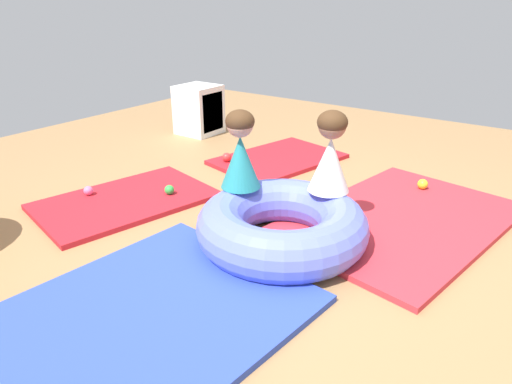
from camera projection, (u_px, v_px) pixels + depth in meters
name	position (u px, v px, depth m)	size (l,w,h in m)	color
ground_plane	(284.00, 244.00, 3.01)	(8.00, 8.00, 0.00)	#9E7549
gym_mat_center_rear	(278.00, 159.00, 4.53)	(1.21, 0.81, 0.04)	red
gym_mat_far_right	(126.00, 201.00, 3.61)	(1.31, 0.84, 0.04)	red
gym_mat_front	(145.00, 317.00, 2.30)	(1.54, 1.28, 0.04)	#2D47B7
gym_mat_near_right	(401.00, 220.00, 3.30)	(1.79, 1.19, 0.04)	red
inflatable_cushion	(281.00, 225.00, 2.93)	(1.10, 1.10, 0.31)	#6070E5
child_in_white	(330.00, 153.00, 2.96)	(0.38, 0.38, 0.54)	white
child_in_teal	(240.00, 150.00, 3.02)	(0.36, 0.36, 0.53)	teal
play_ball_green	(169.00, 190.00, 3.66)	(0.08, 0.08, 0.08)	green
play_ball_pink	(88.00, 191.00, 3.65)	(0.07, 0.07, 0.07)	pink
play_ball_yellow	(423.00, 184.00, 3.76)	(0.08, 0.08, 0.08)	yellow
play_ball_red	(227.00, 157.00, 4.39)	(0.09, 0.09, 0.09)	red
storage_cube	(200.00, 110.00, 5.35)	(0.44, 0.44, 0.56)	white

